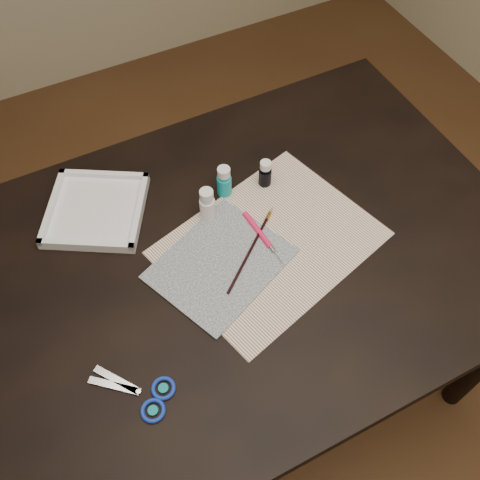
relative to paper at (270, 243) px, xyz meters
name	(u,v)px	position (x,y,z in m)	size (l,w,h in m)	color
ground	(240,373)	(-0.07, 0.01, -0.76)	(3.50, 3.50, 0.02)	#422614
table	(240,324)	(-0.07, 0.01, -0.38)	(1.30, 0.90, 0.75)	black
paper	(270,243)	(0.00, 0.00, 0.00)	(0.46, 0.35, 0.00)	white
canvas	(220,263)	(-0.13, 0.00, 0.00)	(0.28, 0.23, 0.00)	black
paint_bottle_white	(207,204)	(-0.09, 0.14, 0.04)	(0.04, 0.04, 0.09)	white
paint_bottle_cyan	(224,181)	(-0.03, 0.18, 0.04)	(0.04, 0.04, 0.09)	#11A1AB
paint_bottle_navy	(265,173)	(0.07, 0.16, 0.04)	(0.03, 0.03, 0.08)	black
paintbrush	(252,247)	(-0.05, 0.00, 0.01)	(0.26, 0.01, 0.01)	black
craft_knife	(264,238)	(-0.01, 0.01, 0.01)	(0.17, 0.01, 0.01)	#EB1B52
scissors	(129,392)	(-0.41, -0.18, 0.00)	(0.19, 0.09, 0.01)	silver
palette_tray	(96,209)	(-0.33, 0.26, 0.01)	(0.22, 0.22, 0.03)	white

